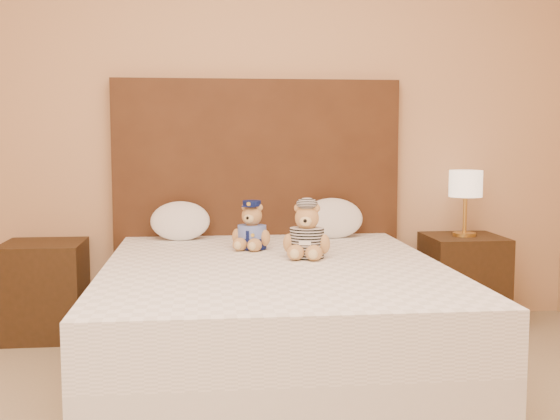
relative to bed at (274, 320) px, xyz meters
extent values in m
cube|color=tan|center=(0.00, 1.05, 1.07)|extent=(4.00, 0.04, 2.70)
cube|color=white|center=(0.00, 0.00, -0.13)|extent=(1.60, 2.00, 0.30)
cube|color=white|center=(0.00, 0.00, 0.15)|extent=(1.60, 2.00, 0.25)
cube|color=#452714|center=(0.00, 1.01, 0.47)|extent=(1.75, 0.08, 1.50)
cube|color=#341F10|center=(-1.25, 0.80, 0.00)|extent=(0.45, 0.45, 0.55)
cube|color=#341F10|center=(1.25, 0.80, 0.00)|extent=(0.45, 0.45, 0.55)
cylinder|color=gold|center=(1.25, 0.80, 0.28)|extent=(0.14, 0.14, 0.02)
cylinder|color=gold|center=(1.25, 0.80, 0.41)|extent=(0.02, 0.02, 0.26)
cylinder|color=#F8E1C2|center=(1.25, 0.80, 0.59)|extent=(0.20, 0.20, 0.16)
ellipsoid|color=white|center=(-0.47, 0.83, 0.40)|extent=(0.35, 0.22, 0.24)
ellipsoid|color=white|center=(0.44, 0.83, 0.40)|extent=(0.36, 0.24, 0.26)
camera|label=1|loc=(-0.33, -3.29, 0.88)|focal=45.00mm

